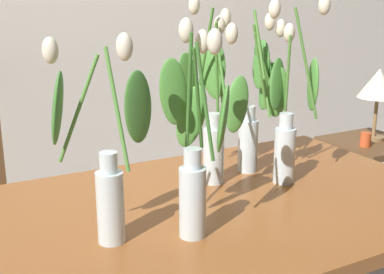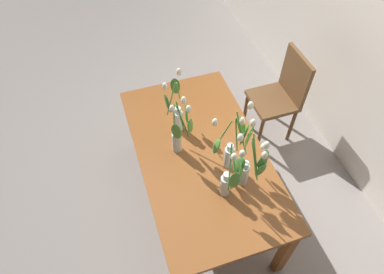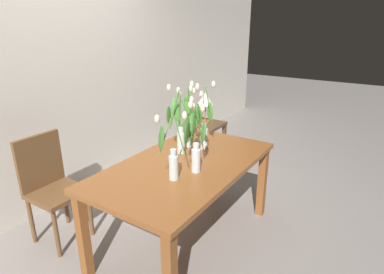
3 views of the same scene
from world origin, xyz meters
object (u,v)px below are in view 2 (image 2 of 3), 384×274
at_px(tulip_vase_2, 250,167).
at_px(tulip_vase_4, 176,111).
at_px(dining_chair, 281,93).
at_px(tulip_vase_3, 180,133).
at_px(tulip_vase_0, 229,181).
at_px(dining_table, 201,160).
at_px(tulip_vase_1, 233,145).

distance_m(tulip_vase_2, tulip_vase_4, 0.71).
bearing_deg(dining_chair, tulip_vase_2, -41.00).
distance_m(tulip_vase_2, tulip_vase_3, 0.54).
bearing_deg(tulip_vase_0, dining_chair, 134.98).
bearing_deg(tulip_vase_3, dining_chair, 113.59).
xyz_separation_m(tulip_vase_4, dining_chair, (-0.28, 1.09, -0.40)).
distance_m(tulip_vase_2, dining_chair, 1.30).
height_order(dining_table, tulip_vase_2, tulip_vase_2).
distance_m(dining_table, dining_chair, 1.15).
xyz_separation_m(tulip_vase_1, dining_chair, (-0.73, 0.83, -0.45)).
relative_size(tulip_vase_2, dining_chair, 0.62).
bearing_deg(dining_table, tulip_vase_0, 7.62).
bearing_deg(tulip_vase_1, dining_table, -135.48).
height_order(tulip_vase_0, tulip_vase_3, tulip_vase_0).
bearing_deg(tulip_vase_1, tulip_vase_0, -27.56).
xyz_separation_m(dining_table, tulip_vase_1, (0.17, 0.16, 0.33)).
distance_m(dining_table, tulip_vase_1, 0.40).
height_order(tulip_vase_0, dining_chair, tulip_vase_0).
relative_size(tulip_vase_1, tulip_vase_2, 1.02).
relative_size(dining_table, tulip_vase_3, 2.99).
relative_size(tulip_vase_3, tulip_vase_4, 1.05).
bearing_deg(tulip_vase_1, tulip_vase_3, -127.87).
bearing_deg(tulip_vase_2, dining_table, -151.86).
bearing_deg(tulip_vase_2, tulip_vase_0, -81.80).
bearing_deg(tulip_vase_2, tulip_vase_4, -155.74).
xyz_separation_m(tulip_vase_0, tulip_vase_1, (-0.21, 0.11, 0.06)).
bearing_deg(tulip_vase_1, tulip_vase_2, 8.66).
relative_size(tulip_vase_0, dining_chair, 0.63).
distance_m(dining_table, tulip_vase_2, 0.52).
distance_m(tulip_vase_1, tulip_vase_3, 0.38).
height_order(dining_table, dining_chair, dining_chair).
xyz_separation_m(tulip_vase_2, tulip_vase_3, (-0.43, -0.33, -0.03)).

